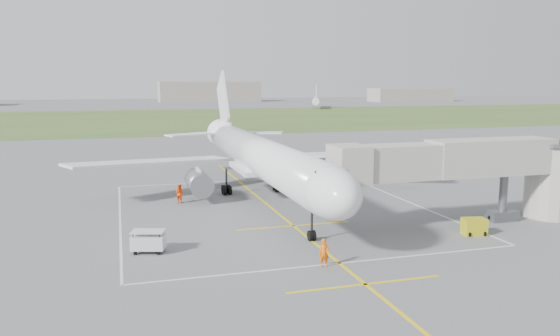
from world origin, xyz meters
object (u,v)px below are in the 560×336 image
object	(u,v)px
baggage_cart	(148,241)
ramp_worker_wing	(180,193)
airliner	(261,157)
gpu_unit	(474,227)
jet_bridge	(482,168)
ramp_worker_nose	(324,253)

from	to	relation	value
baggage_cart	ramp_worker_wing	xyz separation A→B (m)	(3.91, 15.67, 0.14)
airliner	gpu_unit	bearing A→B (deg)	-53.42
jet_bridge	gpu_unit	size ratio (longest dim) A/B	12.00
gpu_unit	ramp_worker_wing	size ratio (longest dim) A/B	1.02
baggage_cart	ramp_worker_wing	bearing A→B (deg)	92.09
jet_bridge	baggage_cart	bearing A→B (deg)	-179.04
baggage_cart	gpu_unit	bearing A→B (deg)	10.01
airliner	baggage_cart	distance (m)	19.39
baggage_cart	ramp_worker_nose	size ratio (longest dim) A/B	1.39
baggage_cart	ramp_worker_nose	distance (m)	12.60
ramp_worker_nose	ramp_worker_wing	size ratio (longest dim) A/B	0.97
jet_bridge	baggage_cart	world-z (taller)	jet_bridge
gpu_unit	ramp_worker_nose	world-z (taller)	ramp_worker_nose
ramp_worker_nose	ramp_worker_wing	world-z (taller)	ramp_worker_wing
gpu_unit	baggage_cart	xyz separation A→B (m)	(-25.01, 2.67, 0.16)
gpu_unit	ramp_worker_nose	bearing A→B (deg)	-155.95
jet_bridge	ramp_worker_nose	world-z (taller)	jet_bridge
airliner	gpu_unit	world-z (taller)	airliner
airliner	jet_bridge	size ratio (longest dim) A/B	2.00
airliner	ramp_worker_wing	distance (m)	8.95
airliner	baggage_cart	xyz separation A→B (m)	(-12.11, -14.72, -3.58)
baggage_cart	ramp_worker_wing	world-z (taller)	ramp_worker_wing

